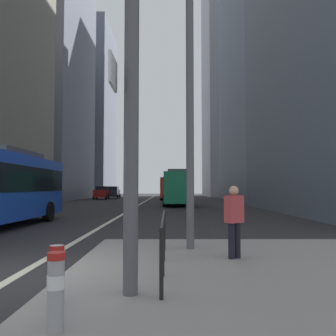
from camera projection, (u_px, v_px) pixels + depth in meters
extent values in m
plane|color=#28282B|center=(129.00, 211.00, 26.62)|extent=(160.00, 160.00, 0.00)
cube|color=gray|center=(331.00, 289.00, 5.66)|extent=(9.00, 10.00, 0.15)
cube|color=beige|center=(139.00, 204.00, 36.60)|extent=(0.20, 80.00, 0.01)
cube|color=slate|center=(43.00, 41.00, 53.97)|extent=(11.87, 19.29, 48.04)
cube|color=slate|center=(80.00, 112.00, 76.56)|extent=(13.13, 16.58, 36.09)
cube|color=slate|center=(267.00, 47.00, 50.19)|extent=(11.02, 20.74, 43.10)
cube|color=#9E9EA3|center=(235.00, 77.00, 74.16)|extent=(12.70, 16.29, 49.56)
cube|color=#4C4C51|center=(8.00, 153.00, 16.10)|extent=(1.79, 4.15, 0.30)
cylinder|color=black|center=(48.00, 212.00, 17.89)|extent=(0.31, 1.00, 1.00)
cylinder|color=black|center=(0.00, 212.00, 17.91)|extent=(0.31, 1.00, 1.00)
cube|color=#198456|center=(176.00, 188.00, 35.29)|extent=(2.59, 10.88, 2.75)
cube|color=black|center=(176.00, 184.00, 35.30)|extent=(2.63, 10.66, 1.10)
cube|color=#4C4C51|center=(176.00, 171.00, 33.75)|extent=(1.78, 3.92, 0.30)
cylinder|color=black|center=(164.00, 199.00, 38.67)|extent=(0.31, 1.00, 1.00)
cylinder|color=black|center=(186.00, 199.00, 38.70)|extent=(0.31, 1.00, 1.00)
cylinder|color=black|center=(164.00, 201.00, 31.74)|extent=(0.31, 1.00, 1.00)
cylinder|color=black|center=(191.00, 201.00, 31.76)|extent=(0.31, 1.00, 1.00)
cube|color=red|center=(170.00, 188.00, 51.89)|extent=(2.76, 10.98, 2.75)
cube|color=black|center=(170.00, 185.00, 51.91)|extent=(2.79, 10.77, 1.10)
cube|color=#4C4C51|center=(170.00, 177.00, 50.34)|extent=(1.84, 3.97, 0.30)
cylinder|color=black|center=(163.00, 196.00, 55.34)|extent=(0.32, 1.01, 1.00)
cylinder|color=black|center=(178.00, 196.00, 55.29)|extent=(0.32, 1.01, 1.00)
cylinder|color=black|center=(161.00, 197.00, 48.36)|extent=(0.32, 1.01, 1.00)
cylinder|color=black|center=(178.00, 197.00, 48.31)|extent=(0.32, 1.01, 1.00)
cube|color=maroon|center=(101.00, 193.00, 52.98)|extent=(1.95, 4.22, 1.10)
cube|color=black|center=(101.00, 188.00, 53.17)|extent=(1.59, 2.30, 0.52)
cylinder|color=black|center=(106.00, 197.00, 51.58)|extent=(0.25, 0.65, 0.64)
cylinder|color=black|center=(93.00, 197.00, 51.50)|extent=(0.25, 0.65, 0.64)
cylinder|color=black|center=(108.00, 197.00, 54.39)|extent=(0.25, 0.65, 0.64)
cylinder|color=black|center=(96.00, 197.00, 54.31)|extent=(0.25, 0.65, 0.64)
cube|color=black|center=(173.00, 192.00, 65.19)|extent=(1.82, 4.30, 1.10)
cube|color=black|center=(173.00, 188.00, 65.09)|extent=(1.51, 2.33, 0.52)
cylinder|color=black|center=(168.00, 195.00, 66.62)|extent=(0.23, 0.64, 0.64)
cylinder|color=black|center=(177.00, 195.00, 66.61)|extent=(0.23, 0.64, 0.64)
cylinder|color=black|center=(168.00, 196.00, 63.72)|extent=(0.23, 0.64, 0.64)
cylinder|color=black|center=(178.00, 196.00, 63.70)|extent=(0.23, 0.64, 0.64)
cube|color=#B2A899|center=(166.00, 193.00, 61.36)|extent=(1.89, 4.35, 1.10)
cube|color=black|center=(166.00, 188.00, 61.26)|extent=(1.55, 2.37, 0.52)
cylinder|color=black|center=(161.00, 196.00, 62.82)|extent=(0.24, 0.65, 0.64)
cylinder|color=black|center=(171.00, 196.00, 62.77)|extent=(0.24, 0.65, 0.64)
cylinder|color=black|center=(160.00, 196.00, 59.89)|extent=(0.24, 0.65, 0.64)
cylinder|color=black|center=(171.00, 196.00, 59.85)|extent=(0.24, 0.65, 0.64)
cube|color=#232838|center=(113.00, 193.00, 57.37)|extent=(1.88, 4.57, 1.10)
cube|color=black|center=(113.00, 188.00, 57.56)|extent=(1.55, 2.48, 0.52)
cylinder|color=black|center=(117.00, 197.00, 55.82)|extent=(0.23, 0.64, 0.64)
cylinder|color=black|center=(105.00, 197.00, 55.78)|extent=(0.23, 0.64, 0.64)
cylinder|color=black|center=(119.00, 196.00, 58.90)|extent=(0.23, 0.64, 0.64)
cylinder|color=black|center=(108.00, 196.00, 58.86)|extent=(0.23, 0.64, 0.64)
cylinder|color=#515156|center=(131.00, 89.00, 5.29)|extent=(0.22, 0.22, 6.00)
cube|color=white|center=(112.00, 72.00, 5.12)|extent=(0.04, 0.60, 0.44)
cylinder|color=#56565B|center=(189.00, 93.00, 9.22)|extent=(0.20, 0.20, 8.00)
cylinder|color=#99999E|center=(55.00, 291.00, 3.84)|extent=(0.18, 0.18, 0.84)
cylinder|color=white|center=(55.00, 282.00, 3.85)|extent=(0.19, 0.19, 0.15)
cylinder|color=#B21E19|center=(56.00, 256.00, 3.86)|extent=(0.20, 0.20, 0.08)
cylinder|color=#99999E|center=(56.00, 275.00, 4.71)|extent=(0.18, 0.18, 0.77)
cylinder|color=white|center=(56.00, 268.00, 4.72)|extent=(0.19, 0.19, 0.14)
cylinder|color=#B21E19|center=(56.00, 248.00, 4.73)|extent=(0.20, 0.20, 0.08)
cylinder|color=black|center=(161.00, 265.00, 4.91)|extent=(0.06, 0.06, 0.95)
cylinder|color=black|center=(162.00, 249.00, 6.21)|extent=(0.06, 0.06, 0.95)
cylinder|color=black|center=(163.00, 238.00, 7.50)|extent=(0.06, 0.06, 0.95)
cylinder|color=black|center=(164.00, 231.00, 8.80)|extent=(0.06, 0.06, 0.95)
cylinder|color=black|center=(163.00, 218.00, 6.88)|extent=(0.06, 3.90, 0.06)
cylinder|color=black|center=(236.00, 240.00, 7.83)|extent=(0.15, 0.15, 0.77)
cylinder|color=black|center=(231.00, 241.00, 7.74)|extent=(0.15, 0.15, 0.77)
cube|color=#B73D42|center=(233.00, 209.00, 7.82)|extent=(0.45, 0.41, 0.60)
sphere|color=tan|center=(233.00, 191.00, 7.84)|extent=(0.21, 0.21, 0.21)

